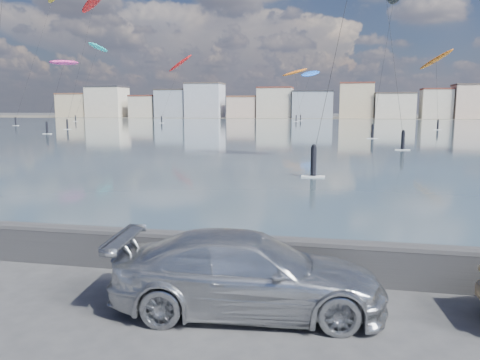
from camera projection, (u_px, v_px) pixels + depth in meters
name	position (u px, v px, depth m)	size (l,w,h in m)	color
ground	(150.00, 319.00, 9.20)	(700.00, 700.00, 0.00)	#333335
bay_water	(319.00, 128.00, 97.78)	(500.00, 177.00, 0.00)	#344A55
far_shore_strip	(328.00, 117.00, 202.83)	(500.00, 60.00, 0.00)	#4C473D
seawall	(191.00, 250.00, 11.72)	(400.00, 0.36, 1.08)	#28282B
far_buildings	(331.00, 103.00, 188.09)	(240.79, 13.26, 14.60)	beige
car_silver	(248.00, 273.00, 9.48)	(2.24, 5.51, 1.60)	#B8BBC0
kitesurfer_1	(180.00, 64.00, 139.81)	(8.49, 17.69, 20.38)	red
kitesurfer_5	(295.00, 73.00, 158.26)	(8.76, 12.61, 17.86)	orange
kitesurfer_6	(98.00, 48.00, 155.13)	(4.44, 20.67, 25.59)	#19BFBF
kitesurfer_9	(64.00, 64.00, 82.36)	(4.23, 14.03, 12.81)	#E5338C
kitesurfer_12	(310.00, 74.00, 150.39)	(7.98, 15.98, 16.98)	blue
kitesurfer_13	(436.00, 61.00, 94.23)	(7.01, 12.91, 16.13)	orange
kitesurfer_16	(94.00, 1.00, 100.80)	(9.51, 18.48, 29.70)	red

